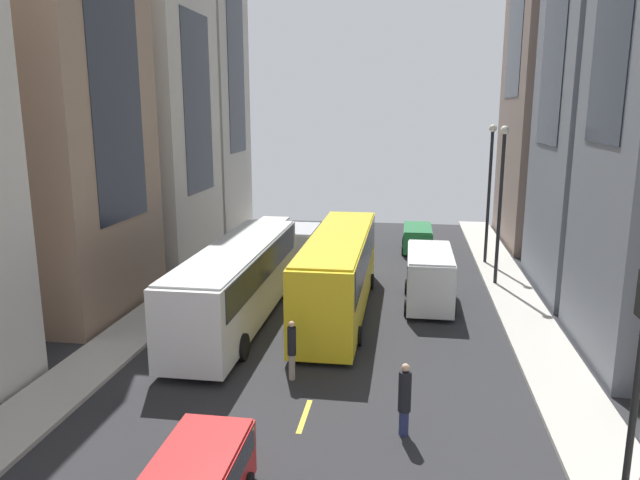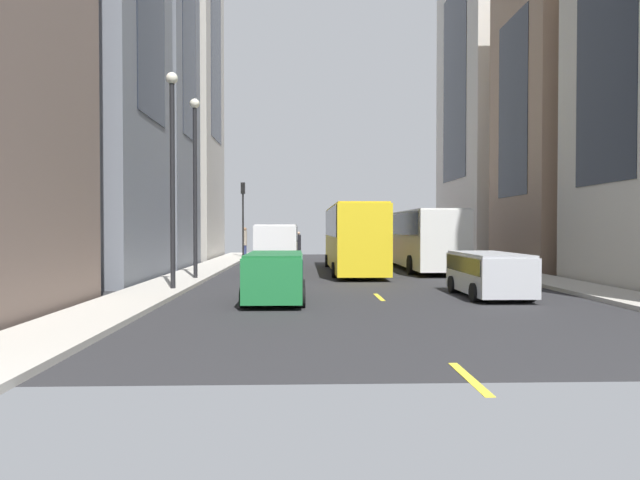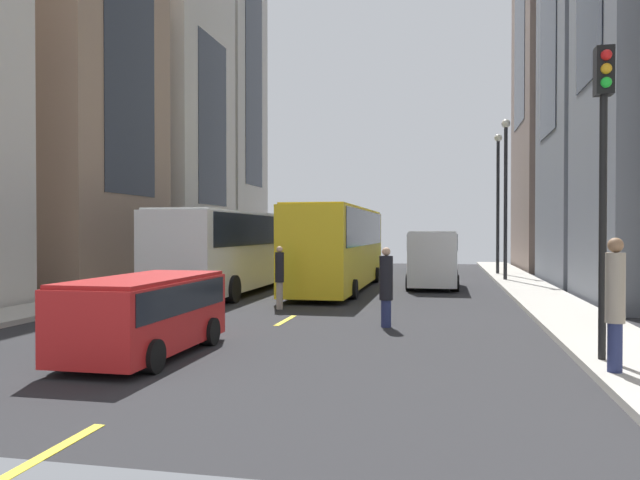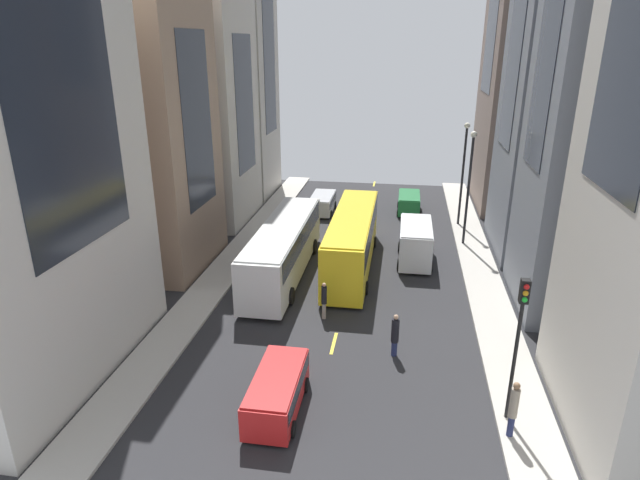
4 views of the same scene
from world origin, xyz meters
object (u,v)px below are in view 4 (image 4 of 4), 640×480
traffic_light_near_corner (520,325)px  pedestrian_crossing_near (514,407)px  car_green_2 (409,202)px  city_bus_white (283,245)px  streetcar_yellow (352,236)px  pedestrian_waiting_curb (395,334)px  delivery_van_white (416,240)px  pedestrian_walking_far (324,299)px  car_silver_1 (322,202)px  car_red_0 (277,390)px

traffic_light_near_corner → pedestrian_crossing_near: bearing=-92.8°
pedestrian_crossing_near → car_green_2: bearing=136.7°
city_bus_white → pedestrian_crossing_near: size_ratio=5.46×
streetcar_yellow → pedestrian_waiting_curb: 10.65m
delivery_van_white → traffic_light_near_corner: (3.42, -15.69, 2.72)m
pedestrian_waiting_curb → pedestrian_walking_far: (-3.79, 3.00, -0.00)m
car_green_2 → traffic_light_near_corner: 27.18m
car_silver_1 → pedestrian_waiting_curb: bearing=-72.6°
delivery_van_white → car_red_0: size_ratio=1.17×
streetcar_yellow → pedestrian_crossing_near: size_ratio=5.35×
car_silver_1 → pedestrian_waiting_curb: 22.63m
car_green_2 → pedestrian_crossing_near: pedestrian_crossing_near is taller
city_bus_white → car_red_0: size_ratio=2.85×
streetcar_yellow → car_green_2: bearing=73.9°
city_bus_white → streetcar_yellow: size_ratio=1.02×
delivery_van_white → pedestrian_walking_far: delivery_van_white is taller
car_silver_1 → pedestrian_crossing_near: 28.83m
streetcar_yellow → traffic_light_near_corner: bearing=-62.0°
pedestrian_crossing_near → traffic_light_near_corner: (0.05, 1.04, 2.83)m
pedestrian_crossing_near → pedestrian_walking_far: 11.43m
car_green_2 → pedestrian_waiting_curb: size_ratio=1.92×
traffic_light_near_corner → pedestrian_waiting_curb: bearing=138.4°
traffic_light_near_corner → car_silver_1: bearing=113.7°
car_red_0 → car_green_2: 27.97m
car_red_0 → pedestrian_crossing_near: bearing=-1.6°
traffic_light_near_corner → car_red_0: bearing=-174.9°
car_green_2 → pedestrian_walking_far: 20.25m
car_red_0 → pedestrian_walking_far: pedestrian_walking_far is taller
streetcar_yellow → city_bus_white: bearing=-154.8°
city_bus_white → pedestrian_waiting_curb: city_bus_white is taller
car_red_0 → delivery_van_white: bearing=71.5°
pedestrian_walking_far → traffic_light_near_corner: (8.23, -6.94, 3.11)m
car_silver_1 → traffic_light_near_corner: bearing=-66.3°
streetcar_yellow → car_green_2: size_ratio=3.01×
delivery_van_white → pedestrian_crossing_near: bearing=-78.6°
streetcar_yellow → pedestrian_walking_far: streetcar_yellow is taller
pedestrian_waiting_curb → pedestrian_walking_far: 4.83m
streetcar_yellow → car_silver_1: bearing=108.0°
car_red_0 → car_silver_1: size_ratio=1.02×
pedestrian_crossing_near → car_silver_1: bearing=151.7°
pedestrian_waiting_curb → traffic_light_near_corner: 6.70m
delivery_van_white → city_bus_white: bearing=-156.7°
delivery_van_white → car_red_0: 17.39m
car_green_2 → pedestrian_walking_far: pedestrian_walking_far is taller
car_red_0 → car_green_2: size_ratio=1.08×
car_red_0 → pedestrian_waiting_curb: bearing=46.5°
pedestrian_walking_far → traffic_light_near_corner: traffic_light_near_corner is taller
pedestrian_waiting_curb → car_green_2: bearing=144.9°
car_red_0 → car_silver_1: 26.43m
pedestrian_waiting_curb → car_silver_1: bearing=163.8°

